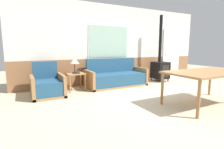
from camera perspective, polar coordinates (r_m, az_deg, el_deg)
ground_plane at (r=4.50m, az=19.64°, el=-7.97°), size 16.00×16.00×0.00m
wall_back at (r=6.38m, az=2.40°, el=9.67°), size 7.20×0.09×2.70m
couch at (r=5.74m, az=1.37°, el=-1.14°), size 1.97×0.82×0.89m
armchair at (r=4.86m, az=-20.27°, el=-3.63°), size 0.80×0.85×0.88m
side_table at (r=5.25m, az=-11.88°, el=-0.51°), size 0.51×0.51×0.52m
table_lamp at (r=5.28m, az=-12.17°, el=4.30°), size 0.27×0.27×0.45m
book_stack at (r=5.16m, az=-11.54°, el=0.48°), size 0.22×0.15×0.02m
dining_table at (r=4.33m, az=28.52°, el=0.04°), size 1.80×1.02×0.74m
wood_stove at (r=6.82m, az=15.46°, el=2.37°), size 0.52×0.55×2.42m
entry_door at (r=7.90m, az=18.72°, el=6.50°), size 0.92×0.09×2.01m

